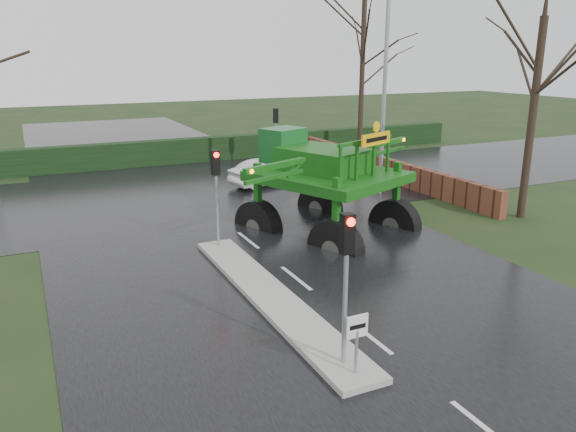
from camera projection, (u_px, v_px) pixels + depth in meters
name	position (u px, v px, depth m)	size (l,w,h in m)	color
ground	(368.00, 336.00, 13.66)	(140.00, 140.00, 0.00)	black
road_main	(230.00, 226.00, 22.33)	(14.00, 80.00, 0.02)	black
road_cross	(189.00, 193.00, 27.54)	(80.00, 12.00, 0.02)	black
median_island	(270.00, 296.00, 15.70)	(1.20, 10.00, 0.16)	gray
hedge_row	(152.00, 153.00, 34.28)	(44.00, 0.90, 1.50)	black
brick_wall	(369.00, 164.00, 31.69)	(0.40, 20.00, 1.20)	#592D1E
keep_left_sign	(357.00, 335.00, 11.52)	(0.50, 0.07, 1.35)	gray
traffic_signal_near	(347.00, 257.00, 11.52)	(0.26, 0.33, 3.52)	gray
traffic_signal_mid	(216.00, 178.00, 18.90)	(0.26, 0.33, 3.52)	gray
traffic_signal_far	(276.00, 124.00, 32.97)	(0.26, 0.33, 3.52)	gray
street_light_right	(380.00, 67.00, 25.76)	(3.85, 0.30, 10.00)	gray
tree_right_near	(536.00, 91.00, 22.13)	(5.60, 5.60, 9.64)	black
tree_right_far	(363.00, 55.00, 35.41)	(7.00, 7.00, 12.05)	black
crop_sprayer	(331.00, 177.00, 19.16)	(8.98, 7.23, 5.38)	black
white_sedan	(268.00, 185.00, 29.18)	(1.42, 4.07, 1.34)	silver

